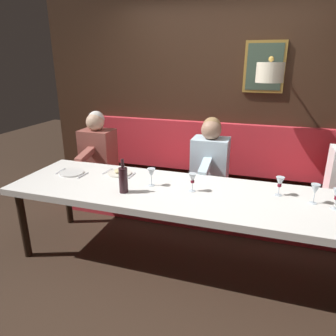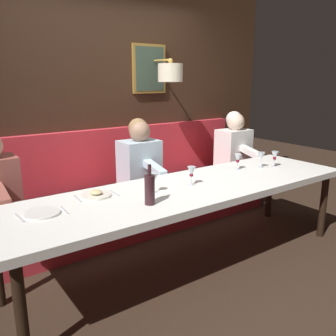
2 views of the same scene
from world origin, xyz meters
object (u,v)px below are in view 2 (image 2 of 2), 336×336
Objects in this scene: diner_nearest at (234,145)px; diner_near at (140,159)px; wine_glass_3 at (275,156)px; dining_table at (190,192)px; wine_glass_1 at (154,179)px; wine_bottle at (150,189)px; wine_glass_0 at (191,172)px; wine_glass_4 at (261,157)px; wine_glass_2 at (238,159)px.

diner_near is (0.00, 1.41, 0.00)m from diner_nearest.
diner_nearest is 0.90m from wine_glass_3.
wine_glass_1 is (0.03, 0.36, 0.17)m from dining_table.
diner_nearest is at bearing -18.31° from wine_glass_3.
dining_table is 10.78× the size of wine_bottle.
diner_nearest is at bearing -58.56° from wine_glass_0.
diner_near is at bearing 50.64° from wine_glass_4.
wine_glass_2 and wine_glass_4 have the same top height.
diner_nearest is 1.65m from wine_glass_0.
wine_glass_3 is 1.69m from wine_bottle.
wine_glass_0 is 0.59m from wine_bottle.
wine_glass_2 reaches higher than dining_table.
wine_glass_4 is at bearing -86.63° from wine_glass_0.
dining_table is 19.72× the size of wine_glass_4.
wine_bottle is (-0.21, 0.17, -0.00)m from wine_glass_1.
wine_glass_0 and wine_glass_1 have the same top height.
wine_glass_0 is at bearing -48.65° from dining_table.
wine_glass_1 is (0.01, 0.38, 0.00)m from wine_glass_0.
wine_glass_2 is 1.00× the size of wine_glass_3.
wine_glass_3 and wine_glass_4 have the same top height.
dining_table is 4.09× the size of diner_nearest.
diner_nearest reaches higher than wine_glass_2.
wine_glass_4 is at bearing 151.80° from diner_nearest.
diner_nearest is at bearing -64.62° from wine_glass_1.
wine_glass_4 is (0.08, -1.00, 0.17)m from dining_table.
wine_glass_2 and wine_glass_3 have the same top height.
diner_nearest is 1.41m from diner_near.
wine_glass_4 is at bearing 69.72° from wine_glass_3.
wine_bottle is at bearing 152.33° from diner_near.
dining_table is 0.78m from wine_glass_2.
diner_near reaches higher than wine_glass_0.
wine_glass_1 is 1.50m from wine_glass_3.
wine_glass_3 is at bearing -108.29° from wine_glass_2.
wine_glass_2 is at bearing -77.69° from dining_table.
wine_glass_0 is 1.12m from wine_glass_3.
diner_nearest is 4.82× the size of wine_glass_1.
wine_glass_1 is at bearing 91.98° from wine_glass_4.
wine_glass_2 is 0.27m from wine_glass_4.
wine_glass_1 reaches higher than dining_table.
wine_glass_3 is at bearing 161.69° from diner_nearest.
wine_glass_1 is at bearing 155.79° from diner_near.
wine_bottle is at bearing 118.39° from diner_nearest.
diner_nearest reaches higher than wine_glass_4.
wine_glass_0 is 0.38m from wine_glass_1.
wine_glass_1 is 0.55× the size of wine_bottle.
wine_bottle is (-0.20, 0.56, 0.00)m from wine_glass_0.
wine_bottle reaches higher than wine_glass_4.
wine_bottle is at bearing 104.95° from wine_glass_2.
wine_glass_1 is at bearing -39.44° from wine_bottle.
wine_glass_1 is 1.00× the size of wine_glass_4.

